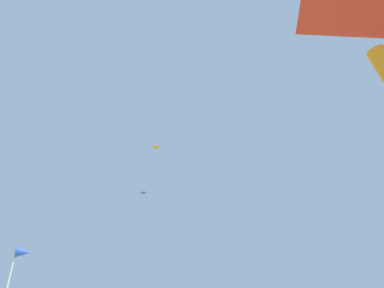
{
  "coord_description": "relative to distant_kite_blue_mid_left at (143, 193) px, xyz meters",
  "views": [
    {
      "loc": [
        -2.01,
        -0.75,
        0.64
      ],
      "look_at": [
        -0.17,
        2.5,
        2.63
      ],
      "focal_mm": 32.43,
      "sensor_mm": 36.0,
      "label": 1
    }
  ],
  "objects": [
    {
      "name": "marker_flag",
      "position": [
        -11.28,
        -22.32,
        -10.7
      ],
      "size": [
        0.3,
        0.24,
        2.2
      ],
      "color": "silver",
      "rests_on": "ground"
    },
    {
      "name": "distant_kite_blue_mid_left",
      "position": [
        0.0,
        0.0,
        0.0
      ],
      "size": [
        0.5,
        0.5,
        0.12
      ],
      "color": "blue"
    },
    {
      "name": "distant_kite_orange_far_center",
      "position": [
        -1.16,
        -5.35,
        2.36
      ],
      "size": [
        0.74,
        0.74,
        0.2
      ],
      "color": "orange"
    }
  ]
}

